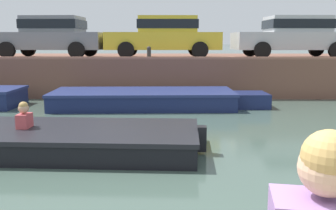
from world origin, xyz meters
The scene contains 9 objects.
ground_plane centered at (0.00, 5.64, 0.00)m, with size 400.00×400.00×0.00m, color #42564C.
far_quay_wall centered at (0.00, 14.28, 0.69)m, with size 60.00×6.00×1.38m, color brown.
far_wall_coping centered at (0.00, 11.40, 1.42)m, with size 60.00×0.24×0.08m, color #925F4C.
boat_moored_central_navy centered at (-0.32, 9.68, 0.26)m, with size 6.59×2.24×0.52m.
motorboat_passing centered at (-1.91, 5.03, 0.22)m, with size 5.99×2.16×0.92m.
car_left_inner_grey centered at (-4.33, 12.92, 2.22)m, with size 4.22×2.15×1.54m.
car_centre_yellow centered at (0.00, 12.92, 2.23)m, with size 4.36×2.09×1.54m.
car_right_inner_silver centered at (4.92, 12.92, 2.23)m, with size 4.42×2.11×1.54m.
mooring_bollard_mid centered at (-0.51, 11.53, 1.62)m, with size 0.15×0.15×0.44m.
Camera 1 is at (0.29, -1.60, 2.01)m, focal length 40.00 mm.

